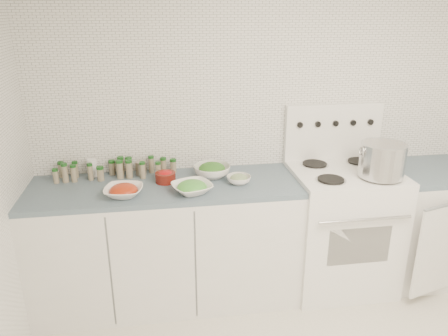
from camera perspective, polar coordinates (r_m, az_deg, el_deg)
room_walls at (r=1.88m, az=18.33°, el=4.19°), size 3.54×3.04×2.52m
counter_left at (r=3.22m, az=-7.40°, el=-9.62°), size 1.85×0.62×0.90m
stove at (r=3.46m, az=14.90°, el=-7.09°), size 0.76×0.70×1.36m
counter_right at (r=3.87m, az=26.17°, el=-6.33°), size 0.89×0.74×0.90m
stock_pot at (r=3.17m, az=19.99°, el=1.19°), size 0.33×0.31×0.23m
bowl_tomato at (r=2.88m, az=-12.98°, el=-2.90°), size 0.28×0.28×0.08m
bowl_snowpea at (r=2.86m, az=-4.19°, el=-2.55°), size 0.33×0.33×0.09m
bowl_broccoli at (r=3.13m, az=-1.57°, el=-0.26°), size 0.29×0.29×0.11m
bowl_zucchini at (r=3.01m, az=1.95°, el=-1.44°), size 0.22×0.22×0.07m
bowl_pepper at (r=3.05m, az=-7.65°, el=-1.10°), size 0.14×0.14×0.09m
salt_canister at (r=3.26m, az=-16.83°, el=0.03°), size 0.08×0.08×0.13m
tin_can at (r=3.21m, az=-10.78°, el=-0.02°), size 0.10×0.10×0.10m
spice_cluster at (r=3.20m, az=-14.11°, el=-0.12°), size 0.85×0.16×0.14m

